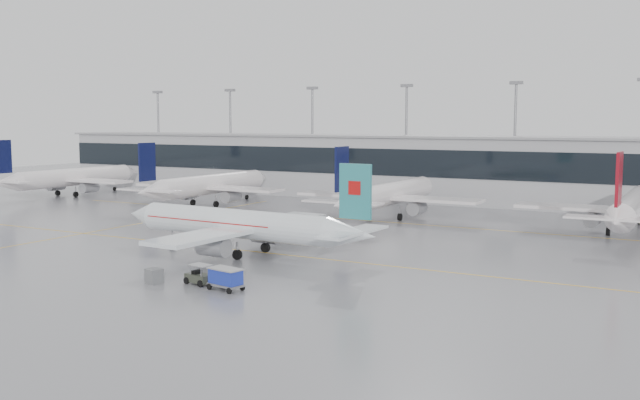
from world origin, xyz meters
The scene contains 16 objects.
ground centered at (0.00, 0.00, 0.00)m, with size 320.00×320.00×0.00m, color gray.
taxi_line_main centered at (0.00, 0.00, 0.01)m, with size 120.00×0.25×0.01m, color gold.
taxi_line_north centered at (0.00, 30.00, 0.01)m, with size 120.00×0.25×0.01m, color gold.
taxi_line_cross centered at (-30.00, 15.00, 0.01)m, with size 0.25×60.00×0.01m, color gold.
terminal centered at (0.00, 62.00, 6.00)m, with size 180.00×15.00×12.00m, color #A4A4A8.
terminal_glass centered at (0.00, 54.45, 7.50)m, with size 180.00×0.20×5.00m, color black.
terminal_roof centered at (0.00, 62.00, 12.20)m, with size 182.00×16.00×0.40m, color gray.
light_masts centered at (0.00, 68.00, 13.34)m, with size 156.40×1.00×22.60m.
air_canada_jet centered at (-2.04, -2.29, 3.41)m, with size 34.99×27.59×10.82m.
parked_jet_a centered at (-70.00, 33.69, 3.71)m, with size 29.64×36.96×11.72m.
parked_jet_b centered at (-35.00, 33.69, 3.71)m, with size 29.64×36.96×11.72m.
parked_jet_c centered at (0.00, 33.69, 3.71)m, with size 29.64×36.96×11.72m.
parked_jet_d centered at (35.00, 33.69, 3.71)m, with size 29.64×36.96×11.72m.
baggage_tug centered at (2.90, -16.41, 0.67)m, with size 3.98×2.07×1.89m.
baggage_cart centered at (6.44, -17.07, 1.17)m, with size 3.51×2.36×2.00m.
gse_unit centered at (-1.06, -18.11, 0.69)m, with size 1.38×1.28×1.38m, color slate.
Camera 1 is at (44.29, -67.79, 15.08)m, focal length 40.00 mm.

